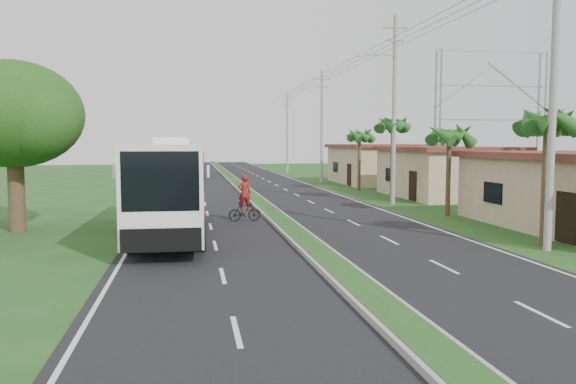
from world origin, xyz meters
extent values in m
plane|color=#214619|center=(0.00, 0.00, 0.00)|extent=(180.00, 180.00, 0.00)
cube|color=black|center=(0.00, 20.00, 0.01)|extent=(14.00, 160.00, 0.02)
cube|color=gray|center=(0.00, 20.00, 0.10)|extent=(1.20, 160.00, 0.17)
cube|color=#214619|center=(0.00, 20.00, 0.18)|extent=(0.95, 160.00, 0.02)
cube|color=silver|center=(-6.70, 20.00, 0.00)|extent=(0.12, 160.00, 0.01)
cube|color=silver|center=(6.70, 20.00, 0.00)|extent=(0.12, 160.00, 0.01)
cube|color=tan|center=(14.00, 22.00, 1.68)|extent=(7.00, 10.00, 3.35)
cube|color=#50231C|center=(14.00, 22.00, 3.51)|extent=(7.60, 10.60, 0.32)
cube|color=tan|center=(14.00, 36.00, 1.75)|extent=(8.00, 11.00, 3.50)
cube|color=#50231C|center=(14.00, 36.00, 3.66)|extent=(8.60, 11.60, 0.32)
cylinder|color=#473321|center=(9.00, 3.00, 2.50)|extent=(0.26, 0.26, 5.00)
cylinder|color=#473321|center=(9.40, 12.00, 2.30)|extent=(0.26, 0.26, 4.60)
cylinder|color=#473321|center=(8.80, 19.00, 2.70)|extent=(0.26, 0.26, 5.40)
cylinder|color=#473321|center=(9.30, 28.00, 2.40)|extent=(0.26, 0.26, 4.80)
cylinder|color=#473321|center=(17.50, 15.00, 2.60)|extent=(0.26, 0.26, 5.20)
cylinder|color=#473321|center=(-12.00, 10.00, 2.00)|extent=(0.70, 0.70, 4.00)
ellipsoid|color=#184111|center=(-12.00, 10.00, 5.20)|extent=(6.00, 6.00, 4.68)
sphere|color=#184111|center=(-10.80, 9.00, 4.90)|extent=(3.40, 3.40, 3.40)
cylinder|color=gray|center=(8.50, 2.00, 5.50)|extent=(0.28, 0.28, 11.00)
cylinder|color=gray|center=(8.50, 18.00, 6.00)|extent=(0.28, 0.28, 12.00)
cube|color=gray|center=(8.50, 18.00, 11.20)|extent=(1.60, 0.12, 0.12)
cube|color=gray|center=(8.50, 18.00, 10.40)|extent=(1.20, 0.10, 0.10)
cube|color=gray|center=(7.30, 18.00, 9.50)|extent=(2.40, 0.10, 0.10)
cylinder|color=gray|center=(8.50, 38.00, 5.50)|extent=(0.28, 0.28, 11.00)
cube|color=gray|center=(8.50, 38.00, 10.20)|extent=(1.60, 0.12, 0.12)
cube|color=gray|center=(8.50, 38.00, 9.40)|extent=(1.20, 0.10, 0.10)
cylinder|color=gray|center=(8.50, 58.00, 5.25)|extent=(0.28, 0.28, 10.50)
cube|color=gray|center=(8.50, 58.00, 9.70)|extent=(1.60, 0.12, 0.12)
cube|color=gray|center=(8.50, 58.00, 8.90)|extent=(1.20, 0.10, 0.10)
cylinder|color=gray|center=(17.00, 29.50, 6.00)|extent=(0.18, 0.18, 12.00)
cylinder|color=gray|center=(27.00, 29.50, 6.00)|extent=(0.18, 0.18, 12.00)
cylinder|color=gray|center=(17.00, 30.50, 6.00)|extent=(0.18, 0.18, 12.00)
cylinder|color=gray|center=(27.00, 30.50, 6.00)|extent=(0.18, 0.18, 12.00)
cube|color=gray|center=(22.00, 30.00, 6.00)|extent=(10.00, 0.14, 0.14)
cube|color=gray|center=(22.00, 30.00, 9.00)|extent=(10.00, 0.14, 0.14)
cube|color=gray|center=(22.00, 30.00, 12.00)|extent=(10.00, 0.14, 0.14)
cube|color=white|center=(-5.20, 8.14, 2.19)|extent=(2.98, 13.02, 3.40)
cube|color=black|center=(-5.19, 8.79, 2.94)|extent=(2.97, 10.43, 1.36)
cube|color=black|center=(-5.34, 1.72, 2.73)|extent=(2.43, 0.19, 1.91)
cube|color=red|center=(-5.23, 6.84, 1.51)|extent=(2.87, 5.68, 0.59)
cube|color=yellow|center=(-5.19, 8.46, 1.24)|extent=(2.82, 3.30, 0.27)
cube|color=white|center=(-5.17, 9.43, 4.04)|extent=(1.57, 2.62, 0.30)
cylinder|color=black|center=(-6.51, 4.06, 0.56)|extent=(0.37, 1.13, 1.12)
cylinder|color=black|center=(-4.07, 4.01, 0.56)|extent=(0.37, 1.13, 1.12)
cylinder|color=black|center=(-6.35, 11.62, 0.56)|extent=(0.37, 1.13, 1.12)
cylinder|color=black|center=(-3.91, 11.57, 0.56)|extent=(0.37, 1.13, 1.12)
cube|color=white|center=(-4.89, 52.17, 1.97)|extent=(3.35, 13.05, 3.60)
cube|color=black|center=(-4.91, 52.73, 3.05)|extent=(3.26, 9.68, 1.22)
cube|color=#D14D14|center=(-4.84, 51.04, 1.29)|extent=(3.12, 6.31, 0.39)
cylinder|color=black|center=(-5.90, 46.77, 0.54)|extent=(0.38, 1.09, 1.08)
cylinder|color=black|center=(-3.43, 46.87, 0.54)|extent=(0.38, 1.09, 1.08)
cylinder|color=black|center=(-6.32, 56.89, 0.54)|extent=(0.38, 1.09, 1.08)
cylinder|color=black|center=(-3.85, 57.00, 0.54)|extent=(0.38, 1.09, 1.08)
imported|color=black|center=(-1.74, 11.56, 0.49)|extent=(1.66, 0.59, 0.98)
imported|color=maroon|center=(-1.74, 11.56, 1.45)|extent=(0.69, 0.48, 1.80)
camera|label=1|loc=(-4.40, -16.42, 3.94)|focal=35.00mm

